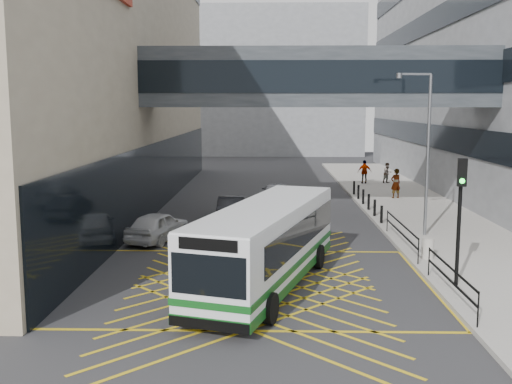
# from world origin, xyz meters

# --- Properties ---
(ground) EXTENTS (120.00, 120.00, 0.00)m
(ground) POSITION_xyz_m (0.00, 0.00, 0.00)
(ground) COLOR #333335
(building_far) EXTENTS (28.00, 16.00, 18.00)m
(building_far) POSITION_xyz_m (-2.00, 60.00, 9.00)
(building_far) COLOR gray
(building_far) RESTS_ON ground
(skybridge) EXTENTS (20.00, 4.10, 3.00)m
(skybridge) POSITION_xyz_m (3.00, 12.00, 7.50)
(skybridge) COLOR #373C41
(skybridge) RESTS_ON ground
(pavement) EXTENTS (6.00, 54.00, 0.16)m
(pavement) POSITION_xyz_m (9.00, 15.00, 0.08)
(pavement) COLOR #ADA89F
(pavement) RESTS_ON ground
(box_junction) EXTENTS (12.00, 9.00, 0.01)m
(box_junction) POSITION_xyz_m (0.00, 0.00, 0.00)
(box_junction) COLOR gold
(box_junction) RESTS_ON ground
(bus) EXTENTS (5.18, 10.24, 2.81)m
(bus) POSITION_xyz_m (0.50, -0.39, 1.51)
(bus) COLOR white
(bus) RESTS_ON ground
(car_white) EXTENTS (2.96, 4.64, 1.37)m
(car_white) POSITION_xyz_m (-4.50, 6.41, 0.69)
(car_white) COLOR silver
(car_white) RESTS_ON ground
(car_dark) EXTENTS (1.65, 4.13, 1.29)m
(car_dark) POSITION_xyz_m (-1.50, 11.75, 0.64)
(car_dark) COLOR black
(car_dark) RESTS_ON ground
(car_silver) EXTENTS (2.05, 4.58, 1.41)m
(car_silver) POSITION_xyz_m (0.97, 16.78, 0.70)
(car_silver) COLOR gray
(car_silver) RESTS_ON ground
(traffic_light) EXTENTS (0.33, 0.50, 4.24)m
(traffic_light) POSITION_xyz_m (6.74, -0.76, 2.92)
(traffic_light) COLOR black
(traffic_light) RESTS_ON pavement
(street_lamp) EXTENTS (1.67, 0.41, 7.35)m
(street_lamp) POSITION_xyz_m (7.56, 7.19, 4.35)
(street_lamp) COLOR slate
(street_lamp) RESTS_ON pavement
(litter_bin) EXTENTS (0.46, 0.46, 0.80)m
(litter_bin) POSITION_xyz_m (6.74, 2.90, 0.56)
(litter_bin) COLOR #ADA89E
(litter_bin) RESTS_ON pavement
(kerb_railings) EXTENTS (0.05, 12.54, 1.00)m
(kerb_railings) POSITION_xyz_m (6.15, 1.78, 0.88)
(kerb_railings) COLOR black
(kerb_railings) RESTS_ON pavement
(bollards) EXTENTS (0.14, 10.14, 0.90)m
(bollards) POSITION_xyz_m (6.25, 15.00, 0.61)
(bollards) COLOR black
(bollards) RESTS_ON pavement
(pedestrian_a) EXTENTS (0.90, 0.78, 1.90)m
(pedestrian_a) POSITION_xyz_m (8.70, 18.45, 1.11)
(pedestrian_a) COLOR gray
(pedestrian_a) RESTS_ON pavement
(pedestrian_b) EXTENTS (0.88, 0.75, 1.56)m
(pedestrian_b) POSITION_xyz_m (9.65, 26.02, 0.94)
(pedestrian_b) COLOR gray
(pedestrian_b) RESTS_ON pavement
(pedestrian_c) EXTENTS (1.05, 0.51, 1.78)m
(pedestrian_c) POSITION_xyz_m (7.85, 25.79, 1.05)
(pedestrian_c) COLOR gray
(pedestrian_c) RESTS_ON pavement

